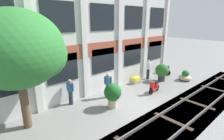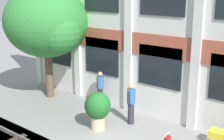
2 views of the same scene
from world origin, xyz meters
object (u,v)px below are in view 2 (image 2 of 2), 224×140
object	(u,v)px
potted_plant_square_trough	(219,138)
resident_watching_tracks	(100,87)
potted_plant_stone_basin	(98,108)
broadleaf_tree	(47,24)
resident_by_doorway	(131,102)

from	to	relation	value
potted_plant_square_trough	resident_watching_tracks	world-z (taller)	resident_watching_tracks
resident_watching_tracks	potted_plant_square_trough	bearing A→B (deg)	155.34
potted_plant_stone_basin	resident_watching_tracks	size ratio (longest dim) A/B	0.92
broadleaf_tree	resident_watching_tracks	xyz separation A→B (m)	(2.75, 0.72, -2.83)
broadleaf_tree	potted_plant_square_trough	world-z (taller)	broadleaf_tree
broadleaf_tree	potted_plant_stone_basin	distance (m)	5.36
potted_plant_stone_basin	resident_watching_tracks	bearing A→B (deg)	128.85
potted_plant_square_trough	resident_watching_tracks	distance (m)	5.81
potted_plant_stone_basin	potted_plant_square_trough	xyz separation A→B (m)	(4.14, 1.74, -0.63)
broadleaf_tree	resident_by_doorway	xyz separation A→B (m)	(5.07, -0.07, -2.78)
broadleaf_tree	resident_watching_tracks	world-z (taller)	broadleaf_tree
potted_plant_stone_basin	resident_by_doorway	world-z (taller)	resident_by_doorway
broadleaf_tree	resident_watching_tracks	size ratio (longest dim) A/B	3.42
potted_plant_square_trough	resident_by_doorway	bearing A→B (deg)	-171.62
resident_by_doorway	resident_watching_tracks	xyz separation A→B (m)	(-2.33, 0.79, -0.04)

